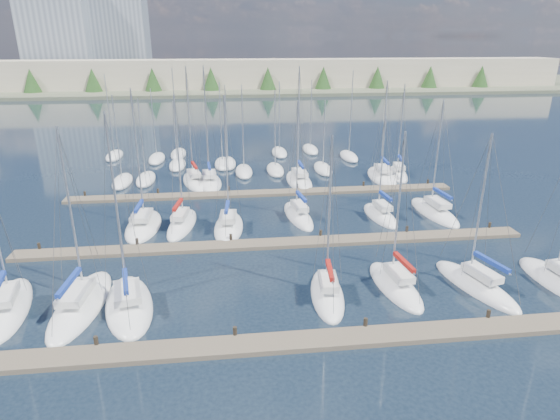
{
  "coord_description": "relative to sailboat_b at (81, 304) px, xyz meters",
  "views": [
    {
      "loc": [
        -4.06,
        -20.82,
        17.04
      ],
      "look_at": [
        0.0,
        14.0,
        4.0
      ],
      "focal_mm": 30.0,
      "sensor_mm": 36.0,
      "label": 1
    }
  ],
  "objects": [
    {
      "name": "sailboat_r",
      "position": [
        32.24,
        28.09,
        0.02
      ],
      "size": [
        3.41,
        7.65,
        12.32
      ],
      "rotation": [
        0.0,
        0.0,
        -0.17
      ],
      "color": "white",
      "rests_on": "ground"
    },
    {
      "name": "sailboat_m",
      "position": [
        31.03,
        14.13,
        0.0
      ],
      "size": [
        3.38,
        8.84,
        12.08
      ],
      "rotation": [
        0.0,
        0.0,
        0.08
      ],
      "color": "white",
      "rests_on": "ground"
    },
    {
      "name": "sailboat_q",
      "position": [
        29.81,
        27.32,
        -0.0
      ],
      "size": [
        3.85,
        9.14,
        12.81
      ],
      "rotation": [
        0.0,
        0.0,
        -0.08
      ],
      "color": "white",
      "rests_on": "ground"
    },
    {
      "name": "distant_boats",
      "position": [
        9.84,
        36.05,
        0.12
      ],
      "size": [
        36.93,
        20.75,
        13.3
      ],
      "color": "#9EA0A5",
      "rests_on": "ground"
    },
    {
      "name": "sailboat_c",
      "position": [
        3.2,
        -0.43,
        0.01
      ],
      "size": [
        4.75,
        8.68,
        13.67
      ],
      "rotation": [
        0.0,
        0.0,
        0.21
      ],
      "color": "white",
      "rests_on": "ground"
    },
    {
      "name": "sailboat_b",
      "position": [
        0.0,
        0.0,
        0.0
      ],
      "size": [
        3.59,
        9.52,
        12.75
      ],
      "rotation": [
        0.0,
        0.0,
        -0.08
      ],
      "color": "white",
      "rests_on": "ground"
    },
    {
      "name": "sailboat_i",
      "position": [
        5.6,
        13.7,
        0.03
      ],
      "size": [
        3.36,
        8.11,
        13.0
      ],
      "rotation": [
        0.0,
        0.0,
        -0.15
      ],
      "color": "white",
      "rests_on": "ground"
    },
    {
      "name": "sailboat_d",
      "position": [
        16.7,
        -0.59,
        0.02
      ],
      "size": [
        2.96,
        7.36,
        11.99
      ],
      "rotation": [
        0.0,
        0.0,
        -0.1
      ],
      "color": "white",
      "rests_on": "ground"
    },
    {
      "name": "ground",
      "position": [
        14.18,
        52.29,
        -0.17
      ],
      "size": [
        400.0,
        400.0,
        0.0
      ],
      "primitive_type": "plane",
      "color": "#1A2634",
      "rests_on": "ground"
    },
    {
      "name": "sailboat_p",
      "position": [
        18.94,
        26.7,
        0.01
      ],
      "size": [
        3.14,
        8.74,
        14.57
      ],
      "rotation": [
        0.0,
        0.0,
        0.03
      ],
      "color": "white",
      "rests_on": "ground"
    },
    {
      "name": "sailboat_o",
      "position": [
        7.9,
        27.2,
        0.02
      ],
      "size": [
        3.42,
        8.04,
        14.68
      ],
      "rotation": [
        0.0,
        0.0,
        0.07
      ],
      "color": "white",
      "rests_on": "ground"
    },
    {
      "name": "sailboat_k",
      "position": [
        17.01,
        14.68,
        0.02
      ],
      "size": [
        3.06,
        8.11,
        12.21
      ],
      "rotation": [
        0.0,
        0.0,
        0.12
      ],
      "color": "white",
      "rests_on": "ground"
    },
    {
      "name": "dock_far",
      "position": [
        14.18,
        22.3,
        -0.02
      ],
      "size": [
        44.0,
        1.93,
        1.1
      ],
      "color": "#6B5E4C",
      "rests_on": "ground"
    },
    {
      "name": "dock_mid",
      "position": [
        14.18,
        8.3,
        -0.02
      ],
      "size": [
        44.0,
        1.93,
        1.1
      ],
      "color": "#6B5E4C",
      "rests_on": "ground"
    },
    {
      "name": "sailboat_f",
      "position": [
        27.62,
        -0.62,
        0.01
      ],
      "size": [
        4.25,
        8.49,
        11.84
      ],
      "rotation": [
        0.0,
        0.0,
        0.25
      ],
      "color": "white",
      "rests_on": "ground"
    },
    {
      "name": "sailboat_a",
      "position": [
        -4.63,
        0.15,
        0.01
      ],
      "size": [
        4.12,
        8.66,
        12.0
      ],
      "rotation": [
        0.0,
        0.0,
        0.2
      ],
      "color": "white",
      "rests_on": "ground"
    },
    {
      "name": "dock_near",
      "position": [
        14.18,
        -5.7,
        -0.02
      ],
      "size": [
        44.0,
        1.93,
        1.1
      ],
      "color": "#6B5E4C",
      "rests_on": "ground"
    },
    {
      "name": "shoreline",
      "position": [
        0.89,
        142.06,
        7.27
      ],
      "size": [
        400.0,
        60.0,
        38.0
      ],
      "color": "#666B51",
      "rests_on": "ground"
    },
    {
      "name": "sailboat_e",
      "position": [
        21.83,
        0.0,
        0.02
      ],
      "size": [
        3.1,
        7.59,
        11.98
      ],
      "rotation": [
        0.0,
        0.0,
        0.1
      ],
      "color": "white",
      "rests_on": "ground"
    },
    {
      "name": "sailboat_h",
      "position": [
        1.99,
        13.77,
        0.01
      ],
      "size": [
        3.37,
        8.2,
        13.59
      ],
      "rotation": [
        0.0,
        0.0,
        -0.03
      ],
      "color": "white",
      "rests_on": "ground"
    },
    {
      "name": "sailboat_l",
      "position": [
        25.21,
        13.78,
        0.01
      ],
      "size": [
        2.82,
        7.01,
        10.72
      ],
      "rotation": [
        0.0,
        0.0,
        0.09
      ],
      "color": "white",
      "rests_on": "ground"
    },
    {
      "name": "sailboat_n",
      "position": [
        5.97,
        27.77,
        0.03
      ],
      "size": [
        4.16,
        8.44,
        14.6
      ],
      "rotation": [
        0.0,
        0.0,
        0.22
      ],
      "color": "white",
      "rests_on": "ground"
    },
    {
      "name": "sailboat_j",
      "position": [
        10.03,
        12.52,
        0.01
      ],
      "size": [
        3.28,
        7.87,
        13.01
      ],
      "rotation": [
        0.0,
        0.0,
        -0.08
      ],
      "color": "white",
      "rests_on": "ground"
    }
  ]
}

